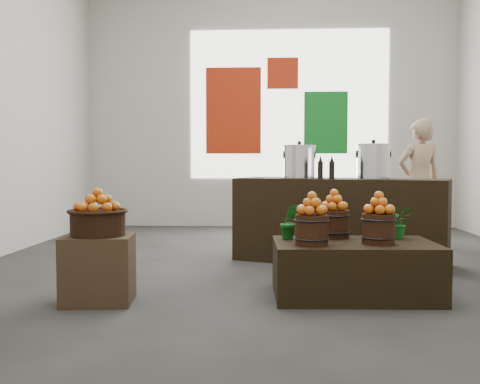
# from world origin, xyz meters

# --- Properties ---
(ground) EXTENTS (7.00, 7.00, 0.00)m
(ground) POSITION_xyz_m (0.00, 0.00, 0.00)
(ground) COLOR #3A3A37
(ground) RESTS_ON ground
(back_wall) EXTENTS (6.00, 0.04, 4.00)m
(back_wall) POSITION_xyz_m (0.00, 3.50, 2.00)
(back_wall) COLOR beige
(back_wall) RESTS_ON ground
(back_opening) EXTENTS (3.20, 0.02, 2.40)m
(back_opening) POSITION_xyz_m (0.30, 3.48, 2.00)
(back_opening) COLOR white
(back_opening) RESTS_ON back_wall
(deco_red_left) EXTENTS (0.90, 0.04, 1.40)m
(deco_red_left) POSITION_xyz_m (-0.60, 3.47, 1.90)
(deco_red_left) COLOR #B0260D
(deco_red_left) RESTS_ON back_wall
(deco_green_right) EXTENTS (0.70, 0.04, 1.00)m
(deco_green_right) POSITION_xyz_m (0.90, 3.47, 1.70)
(deco_green_right) COLOR #11701F
(deco_green_right) RESTS_ON back_wall
(deco_red_upper) EXTENTS (0.50, 0.04, 0.50)m
(deco_red_upper) POSITION_xyz_m (0.20, 3.47, 2.50)
(deco_red_upper) COLOR #B0260D
(deco_red_upper) RESTS_ON back_wall
(crate) EXTENTS (0.54, 0.46, 0.50)m
(crate) POSITION_xyz_m (-1.29, -1.42, 0.25)
(crate) COLOR #4E3824
(crate) RESTS_ON ground
(wicker_basket) EXTENTS (0.40, 0.40, 0.18)m
(wicker_basket) POSITION_xyz_m (-1.29, -1.42, 0.59)
(wicker_basket) COLOR black
(wicker_basket) RESTS_ON crate
(apples_in_basket) EXTENTS (0.31, 0.31, 0.17)m
(apples_in_basket) POSITION_xyz_m (-1.29, -1.42, 0.77)
(apples_in_basket) COLOR #AC0506
(apples_in_basket) RESTS_ON wicker_basket
(display_table) EXTENTS (1.26, 0.80, 0.43)m
(display_table) POSITION_xyz_m (0.64, -1.14, 0.21)
(display_table) COLOR black
(display_table) RESTS_ON ground
(apple_bucket_front_left) EXTENTS (0.25, 0.25, 0.23)m
(apple_bucket_front_left) POSITION_xyz_m (0.30, -1.32, 0.54)
(apple_bucket_front_left) COLOR #361A0E
(apple_bucket_front_left) RESTS_ON display_table
(apples_in_bucket_front_left) EXTENTS (0.18, 0.18, 0.17)m
(apples_in_bucket_front_left) POSITION_xyz_m (0.30, -1.32, 0.74)
(apples_in_bucket_front_left) COLOR #AC0506
(apples_in_bucket_front_left) RESTS_ON apple_bucket_front_left
(apple_bucket_front_right) EXTENTS (0.25, 0.25, 0.23)m
(apple_bucket_front_right) POSITION_xyz_m (0.80, -1.23, 0.54)
(apple_bucket_front_right) COLOR #361A0E
(apple_bucket_front_right) RESTS_ON display_table
(apples_in_bucket_front_right) EXTENTS (0.18, 0.18, 0.17)m
(apples_in_bucket_front_right) POSITION_xyz_m (0.80, -1.23, 0.74)
(apples_in_bucket_front_right) COLOR #AC0506
(apples_in_bucket_front_right) RESTS_ON apple_bucket_front_right
(apple_bucket_rear) EXTENTS (0.25, 0.25, 0.23)m
(apple_bucket_rear) POSITION_xyz_m (0.51, -0.92, 0.54)
(apple_bucket_rear) COLOR #361A0E
(apple_bucket_rear) RESTS_ON display_table
(apples_in_bucket_rear) EXTENTS (0.18, 0.18, 0.17)m
(apples_in_bucket_rear) POSITION_xyz_m (0.51, -0.92, 0.74)
(apples_in_bucket_rear) COLOR #AC0506
(apples_in_bucket_rear) RESTS_ON apple_bucket_rear
(herb_garnish_right) EXTENTS (0.26, 0.24, 0.26)m
(herb_garnish_right) POSITION_xyz_m (1.02, -0.92, 0.56)
(herb_garnish_right) COLOR #135D1A
(herb_garnish_right) RESTS_ON display_table
(herb_garnish_left) EXTENTS (0.17, 0.14, 0.28)m
(herb_garnish_left) POSITION_xyz_m (0.14, -1.01, 0.57)
(herb_garnish_left) COLOR #135D1A
(herb_garnish_left) RESTS_ON display_table
(counter) EXTENTS (2.25, 1.41, 0.88)m
(counter) POSITION_xyz_m (0.71, 0.31, 0.44)
(counter) COLOR black
(counter) RESTS_ON ground
(stock_pot_left) EXTENTS (0.33, 0.33, 0.33)m
(stock_pot_left) POSITION_xyz_m (0.30, 0.47, 1.05)
(stock_pot_left) COLOR silver
(stock_pot_left) RESTS_ON counter
(stock_pot_center) EXTENTS (0.33, 0.33, 0.33)m
(stock_pot_center) POSITION_xyz_m (1.03, 0.19, 1.05)
(stock_pot_center) COLOR silver
(stock_pot_center) RESTS_ON counter
(oil_cruets) EXTENTS (0.17, 0.11, 0.24)m
(oil_cruets) POSITION_xyz_m (0.64, 0.11, 1.00)
(oil_cruets) COLOR black
(oil_cruets) RESTS_ON counter
(shopper) EXTENTS (0.65, 0.50, 1.60)m
(shopper) POSITION_xyz_m (1.89, 1.60, 0.80)
(shopper) COLOR tan
(shopper) RESTS_ON ground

